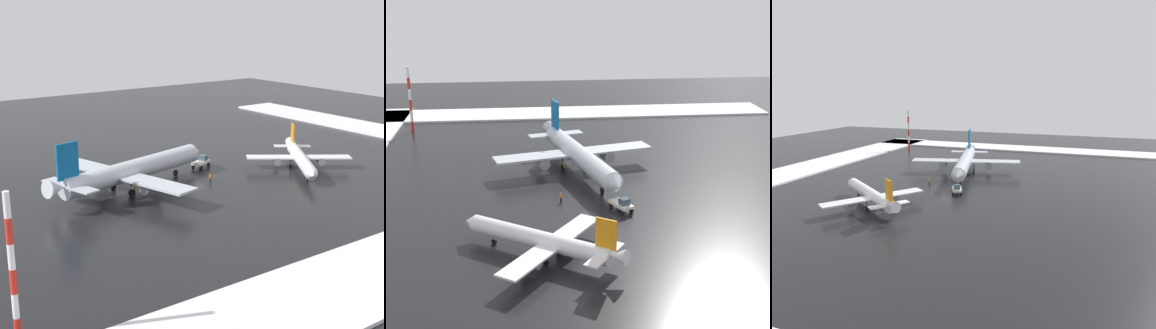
# 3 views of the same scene
# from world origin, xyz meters

# --- Properties ---
(ground_plane) EXTENTS (240.00, 240.00, 0.00)m
(ground_plane) POSITION_xyz_m (0.00, 0.00, 0.00)
(ground_plane) COLOR black
(airplane_foreground_jet) EXTENTS (38.84, 32.59, 11.68)m
(airplane_foreground_jet) POSITION_xyz_m (-15.72, -0.34, 3.86)
(airplane_foreground_jet) COLOR silver
(airplane_foreground_jet) RESTS_ON ground_plane
(airplane_parked_starboard) EXTENTS (19.87, 23.06, 7.95)m
(airplane_parked_starboard) POSITION_xyz_m (20.03, -9.01, 2.63)
(airplane_parked_starboard) COLOR white
(airplane_parked_starboard) RESTS_ON ground_plane
(pushback_tug) EXTENTS (5.10, 3.85, 2.50)m
(pushback_tug) POSITION_xyz_m (4.65, 4.92, 1.28)
(pushback_tug) COLOR silver
(pushback_tug) RESTS_ON ground_plane
(ground_crew_by_nose_gear) EXTENTS (0.36, 0.36, 1.71)m
(ground_crew_by_nose_gear) POSITION_xyz_m (-16.58, -3.04, 0.97)
(ground_crew_by_nose_gear) COLOR black
(ground_crew_by_nose_gear) RESTS_ON ground_plane
(ground_crew_beside_wing) EXTENTS (0.36, 0.36, 1.71)m
(ground_crew_beside_wing) POSITION_xyz_m (-0.50, -4.90, 0.97)
(ground_crew_beside_wing) COLOR black
(ground_crew_beside_wing) RESTS_ON ground_plane
(antenna_mast) EXTENTS (0.70, 0.70, 16.26)m
(antenna_mast) POSITION_xyz_m (-51.19, -38.18, 8.13)
(antenna_mast) COLOR red
(antenna_mast) RESTS_ON ground_plane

